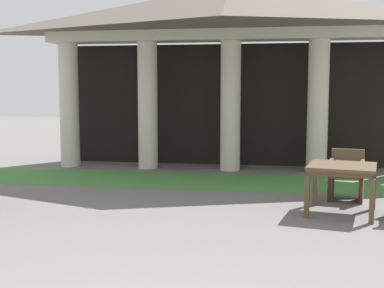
# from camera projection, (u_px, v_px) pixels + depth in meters

# --- Properties ---
(background_pavilion) EXTENTS (8.98, 3.17, 4.17)m
(background_pavilion) POSITION_uv_depth(u_px,v_px,m) (231.00, 29.00, 11.45)
(background_pavilion) COLOR beige
(background_pavilion) RESTS_ON ground
(lawn_strip) EXTENTS (10.78, 1.91, 0.01)m
(lawn_strip) POSITION_uv_depth(u_px,v_px,m) (223.00, 181.00, 10.22)
(lawn_strip) COLOR #47843D
(lawn_strip) RESTS_ON ground
(patio_table_mid_left) EXTENTS (1.14, 1.14, 0.74)m
(patio_table_mid_left) POSITION_uv_depth(u_px,v_px,m) (342.00, 171.00, 7.53)
(patio_table_mid_left) COLOR brown
(patio_table_mid_left) RESTS_ON ground
(patio_chair_mid_left_north) EXTENTS (0.64, 0.60, 0.85)m
(patio_chair_mid_left_north) POSITION_uv_depth(u_px,v_px,m) (346.00, 176.00, 8.48)
(patio_chair_mid_left_north) COLOR brown
(patio_chair_mid_left_north) RESTS_ON ground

